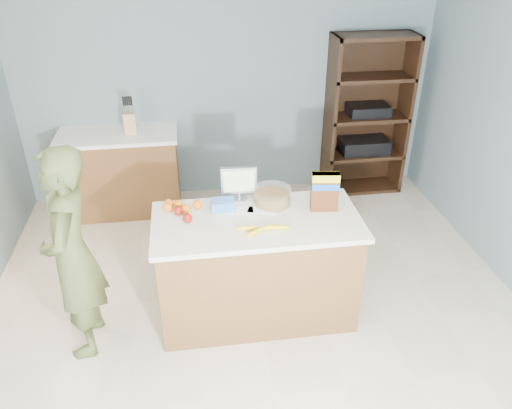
{
  "coord_description": "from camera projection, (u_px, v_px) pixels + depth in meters",
  "views": [
    {
      "loc": [
        -0.46,
        -2.82,
        2.85
      ],
      "look_at": [
        0.0,
        0.35,
        1.0
      ],
      "focal_mm": 35.0,
      "sensor_mm": 36.0,
      "label": 1
    }
  ],
  "objects": [
    {
      "name": "floor",
      "position": [
        262.0,
        337.0,
        3.9
      ],
      "size": [
        4.5,
        5.0,
        0.02
      ],
      "primitive_type": "cube",
      "color": "beige",
      "rests_on": "ground"
    },
    {
      "name": "walls",
      "position": [
        264.0,
        141.0,
        3.08
      ],
      "size": [
        4.52,
        5.02,
        2.51
      ],
      "color": "slate",
      "rests_on": "ground"
    },
    {
      "name": "counter_peninsula",
      "position": [
        257.0,
        271.0,
        3.95
      ],
      "size": [
        1.56,
        0.76,
        0.9
      ],
      "color": "brown",
      "rests_on": "ground"
    },
    {
      "name": "back_cabinet",
      "position": [
        122.0,
        172.0,
        5.41
      ],
      "size": [
        1.24,
        0.62,
        0.9
      ],
      "color": "brown",
      "rests_on": "ground"
    },
    {
      "name": "shelving_unit",
      "position": [
        365.0,
        118.0,
        5.68
      ],
      "size": [
        0.9,
        0.4,
        1.8
      ],
      "color": "black",
      "rests_on": "ground"
    },
    {
      "name": "person",
      "position": [
        72.0,
        256.0,
        3.46
      ],
      "size": [
        0.4,
        0.6,
        1.62
      ],
      "primitive_type": "imported",
      "rotation": [
        0.0,
        0.0,
        -1.55
      ],
      "color": "#485328",
      "rests_on": "ground"
    },
    {
      "name": "knife_block",
      "position": [
        130.0,
        122.0,
        5.13
      ],
      "size": [
        0.12,
        0.1,
        0.31
      ],
      "color": "tan",
      "rests_on": "back_cabinet"
    },
    {
      "name": "envelopes",
      "position": [
        251.0,
        210.0,
        3.82
      ],
      "size": [
        0.41,
        0.18,
        0.0
      ],
      "color": "white",
      "rests_on": "counter_peninsula"
    },
    {
      "name": "bananas",
      "position": [
        262.0,
        229.0,
        3.56
      ],
      "size": [
        0.4,
        0.16,
        0.04
      ],
      "color": "yellow",
      "rests_on": "counter_peninsula"
    },
    {
      "name": "apples",
      "position": [
        183.0,
        214.0,
        3.7
      ],
      "size": [
        0.14,
        0.19,
        0.07
      ],
      "color": "maroon",
      "rests_on": "counter_peninsula"
    },
    {
      "name": "oranges",
      "position": [
        181.0,
        206.0,
        3.81
      ],
      "size": [
        0.3,
        0.17,
        0.07
      ],
      "color": "orange",
      "rests_on": "counter_peninsula"
    },
    {
      "name": "blue_carton",
      "position": [
        223.0,
        205.0,
        3.82
      ],
      "size": [
        0.18,
        0.12,
        0.08
      ],
      "primitive_type": "cube",
      "rotation": [
        0.0,
        0.0,
        0.01
      ],
      "color": "blue",
      "rests_on": "counter_peninsula"
    },
    {
      "name": "salad_bowl",
      "position": [
        272.0,
        197.0,
        3.89
      ],
      "size": [
        0.3,
        0.3,
        0.13
      ],
      "color": "#267219",
      "rests_on": "counter_peninsula"
    },
    {
      "name": "tv",
      "position": [
        239.0,
        182.0,
        3.89
      ],
      "size": [
        0.28,
        0.12,
        0.28
      ],
      "color": "silver",
      "rests_on": "counter_peninsula"
    },
    {
      "name": "cereal_box",
      "position": [
        325.0,
        189.0,
        3.74
      ],
      "size": [
        0.21,
        0.1,
        0.31
      ],
      "color": "#592B14",
      "rests_on": "counter_peninsula"
    }
  ]
}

